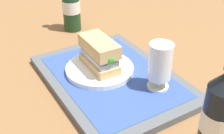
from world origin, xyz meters
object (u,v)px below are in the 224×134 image
Objects in this scene: beer_glass at (160,65)px; beer_bottle at (219,115)px; second_bottle at (71,3)px; plate at (100,69)px; sandwich at (100,54)px.

beer_bottle is (0.22, -0.03, 0.02)m from beer_glass.
beer_glass is 0.48m from second_bottle.
beer_bottle reaches higher than plate.
plate is 0.71× the size of second_bottle.
second_bottle is (-0.34, 0.07, 0.03)m from sandwich.
beer_bottle is (0.36, 0.06, 0.03)m from sandwich.
beer_bottle is 0.70m from second_bottle.
second_bottle reaches higher than plate.
second_bottle reaches higher than sandwich.
beer_bottle is at bearing 9.77° from sandwich.
sandwich is at bearing -146.95° from beer_glass.
sandwich is 0.35m from second_bottle.
plate is at bearing -147.58° from beer_glass.
sandwich is at bearing -11.70° from second_bottle.
beer_bottle and second_bottle have the same top height.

